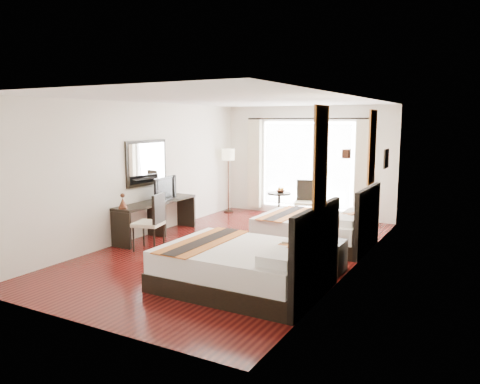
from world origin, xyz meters
The scene contains 29 objects.
floor centered at (0.00, 0.00, -0.01)m, with size 4.50×7.50×0.01m, color black.
ceiling centered at (0.00, 0.00, 2.79)m, with size 4.50×7.50×0.02m, color white.
wall_headboard centered at (2.25, 0.00, 1.40)m, with size 0.01×7.50×2.80m, color silver.
wall_desk centered at (-2.25, 0.00, 1.40)m, with size 0.01×7.50×2.80m, color silver.
wall_window centered at (0.00, 3.75, 1.40)m, with size 4.50×0.01×2.80m, color silver.
wall_entry centered at (0.00, -3.75, 1.40)m, with size 4.50×0.01×2.80m, color silver.
window_glass centered at (0.00, 3.73, 1.30)m, with size 2.40×0.02×2.20m, color white.
sheer_curtain centered at (0.00, 3.67, 1.30)m, with size 2.30×0.02×2.10m, color white.
drape_left centered at (-1.45, 3.63, 1.28)m, with size 0.35×0.14×2.35m, color #B6AF8D.
drape_right centered at (1.45, 3.63, 1.28)m, with size 0.35×0.14×2.35m, color #B6AF8D.
art_panel_near centered at (2.23, -1.71, 1.95)m, with size 0.03×0.50×1.35m, color maroon.
art_panel_far centered at (2.23, 1.10, 1.95)m, with size 0.03×0.50×1.35m, color maroon.
wall_sconce centered at (2.19, -0.40, 1.92)m, with size 0.10×0.14×0.14m, color #4B281A.
mirror_frame centered at (-2.22, 0.14, 1.55)m, with size 0.04×1.25×0.95m, color black.
mirror_glass centered at (-2.19, 0.14, 1.55)m, with size 0.01×1.12×0.82m, color white.
bed_near centered at (1.15, -1.71, 0.34)m, with size 2.32×1.81×1.31m.
bed_far centered at (1.23, 1.10, 0.31)m, with size 2.15×1.67×1.21m.
nightstand centered at (1.98, -0.40, 0.26)m, with size 0.43×0.53×0.51m, color black.
table_lamp centered at (1.96, -0.30, 0.77)m, with size 0.25×0.25×0.40m.
vase centered at (1.98, -0.60, 0.57)m, with size 0.14×0.14×0.15m, color black.
console_desk centered at (-1.99, 0.14, 0.38)m, with size 0.50×2.20×0.76m, color black.
television centered at (-1.97, 0.31, 1.00)m, with size 0.87×0.11×0.50m, color black.
bronze_figurine centered at (-1.99, -0.86, 0.89)m, with size 0.17×0.17×0.26m, color #4B281A, non-canonical shape.
desk_chair centered at (-1.44, -0.76, 0.33)m, with size 0.60×0.60×1.07m.
floor_lamp centered at (-2.00, 3.17, 1.43)m, with size 0.34×0.34×1.69m.
side_table centered at (-0.44, 3.01, 0.33)m, with size 0.58×0.58×0.66m, color black.
fruit_bowl centered at (-0.41, 3.03, 0.69)m, with size 0.23×0.23×0.06m, color #442918.
window_chair centered at (0.24, 2.99, 0.30)m, with size 0.57×0.57×1.00m.
jute_rug centered at (-0.03, 2.55, 0.01)m, with size 1.33×0.91×0.01m, color tan.
Camera 1 is at (4.22, -7.51, 2.42)m, focal length 35.00 mm.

